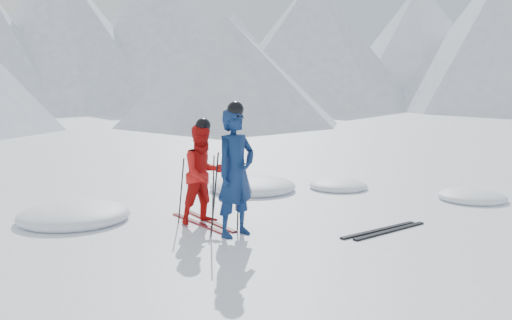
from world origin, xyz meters
TOP-DOWN VIEW (x-y plane):
  - ground at (0.00, 0.00)m, footprint 160.00×160.00m
  - mountain_range at (5.71, 35.31)m, footprint 106.15×62.94m
  - skier_blue at (-2.46, 0.10)m, footprint 0.78×0.55m
  - skier_red at (-2.41, 1.06)m, footprint 0.88×0.71m
  - pole_blue_left at (-2.76, 0.25)m, footprint 0.13×0.09m
  - pole_blue_right at (-2.21, 0.35)m, footprint 0.13×0.08m
  - pole_red_left at (-2.71, 1.31)m, footprint 0.12×0.09m
  - pole_red_right at (-2.11, 1.21)m, footprint 0.12×0.08m
  - ski_worn_left at (-2.53, 1.06)m, footprint 0.17×1.70m
  - ski_worn_right at (-2.29, 1.06)m, footprint 0.29×1.70m
  - ski_loose_a at (-0.50, -1.18)m, footprint 1.70×0.19m
  - ski_loose_b at (-0.40, -1.33)m, footprint 1.70×0.13m
  - snow_lumps at (-0.88, 2.15)m, footprint 8.70×5.36m

SIDE VIEW (x-z plane):
  - ground at x=0.00m, z-range 0.00..0.00m
  - snow_lumps at x=-0.88m, z-range -0.21..0.21m
  - ski_worn_left at x=-2.53m, z-range 0.00..0.03m
  - ski_worn_right at x=-2.29m, z-range 0.00..0.03m
  - ski_loose_a at x=-0.50m, z-range 0.00..0.03m
  - ski_loose_b at x=-0.40m, z-range 0.00..0.03m
  - pole_red_left at x=-2.71m, z-range 0.00..1.14m
  - pole_red_right at x=-2.11m, z-range 0.00..1.14m
  - pole_blue_left at x=-2.76m, z-range 0.00..1.34m
  - pole_blue_right at x=-2.21m, z-range 0.00..1.34m
  - skier_red at x=-2.41m, z-range 0.00..1.71m
  - skier_blue at x=-2.46m, z-range 0.00..2.01m
  - mountain_range at x=5.71m, z-range -1.04..14.49m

